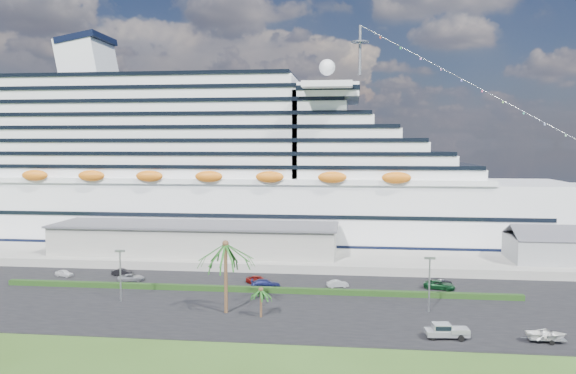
# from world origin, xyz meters

# --- Properties ---
(ground) EXTENTS (420.00, 420.00, 0.00)m
(ground) POSITION_xyz_m (0.00, 0.00, 0.00)
(ground) COLOR #2E4818
(ground) RESTS_ON ground
(asphalt_lot) EXTENTS (140.00, 38.00, 0.12)m
(asphalt_lot) POSITION_xyz_m (0.00, 11.00, 0.06)
(asphalt_lot) COLOR black
(asphalt_lot) RESTS_ON ground
(wharf) EXTENTS (240.00, 20.00, 1.80)m
(wharf) POSITION_xyz_m (0.00, 40.00, 0.90)
(wharf) COLOR gray
(wharf) RESTS_ON ground
(water) EXTENTS (420.00, 160.00, 0.02)m
(water) POSITION_xyz_m (0.00, 130.00, 0.01)
(water) COLOR black
(water) RESTS_ON ground
(cruise_ship) EXTENTS (191.00, 38.00, 54.00)m
(cruise_ship) POSITION_xyz_m (-21.53, 64.00, 16.69)
(cruise_ship) COLOR silver
(cruise_ship) RESTS_ON ground
(terminal_building) EXTENTS (61.00, 15.00, 6.30)m
(terminal_building) POSITION_xyz_m (-25.00, 40.00, 5.01)
(terminal_building) COLOR gray
(terminal_building) RESTS_ON wharf
(port_shed) EXTENTS (24.00, 12.31, 7.37)m
(port_shed) POSITION_xyz_m (52.00, 40.00, 4.40)
(port_shed) COLOR gray
(port_shed) RESTS_ON wharf
(hedge) EXTENTS (88.00, 1.10, 0.90)m
(hedge) POSITION_xyz_m (-8.00, 16.00, 0.57)
(hedge) COLOR black
(hedge) RESTS_ON asphalt_lot
(lamp_post_left) EXTENTS (1.60, 0.35, 8.27)m
(lamp_post_left) POSITION_xyz_m (-28.00, 8.00, 5.34)
(lamp_post_left) COLOR gray
(lamp_post_left) RESTS_ON asphalt_lot
(lamp_post_right) EXTENTS (1.60, 0.35, 8.27)m
(lamp_post_right) POSITION_xyz_m (20.00, 8.00, 5.34)
(lamp_post_right) COLOR gray
(lamp_post_right) RESTS_ON asphalt_lot
(palm_tall) EXTENTS (8.82, 8.82, 11.13)m
(palm_tall) POSITION_xyz_m (-10.00, 4.00, 9.20)
(palm_tall) COLOR #47301E
(palm_tall) RESTS_ON ground
(palm_short) EXTENTS (3.53, 3.53, 4.56)m
(palm_short) POSITION_xyz_m (-4.50, 2.50, 3.67)
(palm_short) COLOR #47301E
(palm_short) RESTS_ON ground
(parked_car_0) EXTENTS (3.91, 2.44, 1.24)m
(parked_car_0) POSITION_xyz_m (-45.57, 22.92, 0.74)
(parked_car_0) COLOR white
(parked_car_0) RESTS_ON asphalt_lot
(parked_car_1) EXTENTS (3.95, 1.43, 1.30)m
(parked_car_1) POSITION_xyz_m (-34.92, 24.88, 0.77)
(parked_car_1) COLOR black
(parked_car_1) RESTS_ON asphalt_lot
(parked_car_2) EXTENTS (5.09, 3.36, 1.30)m
(parked_car_2) POSITION_xyz_m (-31.57, 20.89, 0.77)
(parked_car_2) COLOR #93949B
(parked_car_2) RESTS_ON asphalt_lot
(parked_car_3) EXTENTS (5.32, 2.62, 1.49)m
(parked_car_3) POSITION_xyz_m (-6.39, 19.02, 0.86)
(parked_car_3) COLOR #151A4C
(parked_car_3) RESTS_ON asphalt_lot
(parked_car_4) EXTENTS (4.69, 2.79, 1.50)m
(parked_car_4) POSITION_xyz_m (-8.17, 21.67, 0.87)
(parked_car_4) COLOR maroon
(parked_car_4) RESTS_ON asphalt_lot
(parked_car_5) EXTENTS (4.00, 2.32, 1.24)m
(parked_car_5) POSITION_xyz_m (6.07, 20.79, 0.74)
(parked_car_5) COLOR #A5A8AC
(parked_car_5) RESTS_ON asphalt_lot
(parked_car_6) EXTENTS (5.82, 3.92, 1.48)m
(parked_car_6) POSITION_xyz_m (23.58, 21.59, 0.86)
(parked_car_6) COLOR #0D3719
(parked_car_6) RESTS_ON asphalt_lot
(parked_car_7) EXTENTS (4.65, 2.92, 1.26)m
(parked_car_7) POSITION_xyz_m (24.17, 24.59, 0.75)
(parked_car_7) COLOR #232329
(parked_car_7) RESTS_ON asphalt_lot
(pickup_truck) EXTENTS (5.65, 2.54, 1.93)m
(pickup_truck) POSITION_xyz_m (20.65, -3.65, 1.18)
(pickup_truck) COLOR black
(pickup_truck) RESTS_ON asphalt_lot
(boat_trailer) EXTENTS (5.56, 3.55, 1.61)m
(boat_trailer) POSITION_xyz_m (32.95, -3.75, 1.18)
(boat_trailer) COLOR gray
(boat_trailer) RESTS_ON asphalt_lot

